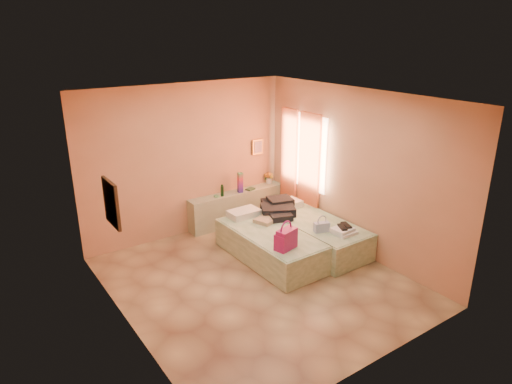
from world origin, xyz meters
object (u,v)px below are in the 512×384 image
bed_right (314,234)px  green_book (250,189)px  magenta_handbag (286,239)px  blue_handbag (322,227)px  flower_vase (269,177)px  bed_left (270,245)px  water_bottle (222,191)px  headboard_ledge (237,207)px  towel_stack (344,231)px

bed_right → green_book: (-0.24, 1.65, 0.41)m
green_book → magenta_handbag: 2.34m
magenta_handbag → blue_handbag: size_ratio=1.38×
bed_right → flower_vase: flower_vase is taller
bed_right → magenta_handbag: size_ratio=5.71×
bed_left → magenta_handbag: bearing=-106.2°
water_bottle → flower_vase: (1.19, 0.12, 0.03)m
magenta_handbag → blue_handbag: 0.89m
headboard_ledge → towel_stack: 2.45m
water_bottle → towel_stack: water_bottle is taller
water_bottle → magenta_handbag: (-0.19, -2.20, -0.10)m
water_bottle → blue_handbag: 2.17m
magenta_handbag → blue_handbag: bearing=-4.9°
water_bottle → flower_vase: 1.20m
bed_right → green_book: green_book is taller
bed_right → magenta_handbag: (-1.08, -0.54, 0.41)m
bed_left → magenta_handbag: 0.77m
bed_right → water_bottle: bearing=117.6°
bed_left → towel_stack: bearing=-39.2°
green_book → towel_stack: 2.34m
flower_vase → blue_handbag: (-0.51, -2.17, -0.21)m
headboard_ledge → water_bottle: 0.57m
bed_left → bed_right: size_ratio=1.00×
magenta_handbag → towel_stack: magenta_handbag is taller
headboard_ledge → flower_vase: 0.95m
headboard_ledge → bed_right: (0.52, -1.70, -0.08)m
water_bottle → flower_vase: size_ratio=0.80×
flower_vase → bed_right: bearing=-99.8°
headboard_ledge → flower_vase: flower_vase is taller
flower_vase → towel_stack: bearing=-96.1°
bed_right → towel_stack: size_ratio=5.71×
blue_handbag → water_bottle: bearing=127.2°
green_book → flower_vase: (0.55, 0.12, 0.12)m
water_bottle → headboard_ledge: bearing=6.9°
headboard_ledge → blue_handbag: bearing=-81.3°
water_bottle → bed_left: bearing=-90.5°
bed_left → flower_vase: size_ratio=7.31×
bed_right → magenta_handbag: 1.27m
water_bottle → green_book: (0.64, -0.01, -0.10)m
headboard_ledge → flower_vase: bearing=4.9°
bed_left → water_bottle: (0.01, 1.57, 0.51)m
bed_left → flower_vase: bearing=53.8°
green_book → flower_vase: 0.58m
bed_left → blue_handbag: (0.69, -0.48, 0.33)m
blue_handbag → flower_vase: bearing=95.6°
bed_left → water_bottle: 1.65m
bed_right → green_book: size_ratio=11.37×
headboard_ledge → bed_left: (-0.38, -1.61, -0.08)m
blue_handbag → towel_stack: blue_handbag is taller
bed_right → magenta_handbag: magenta_handbag is taller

